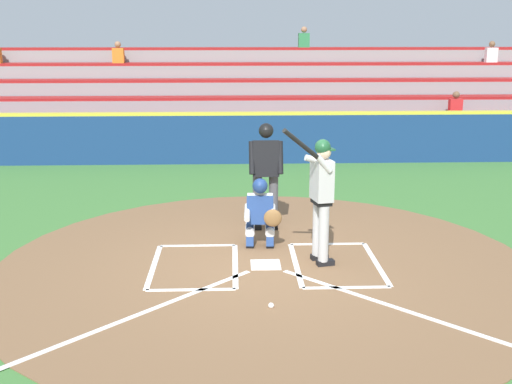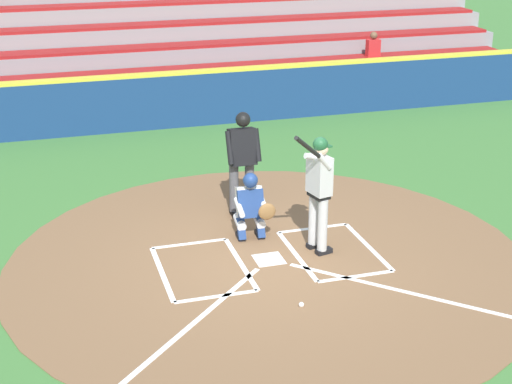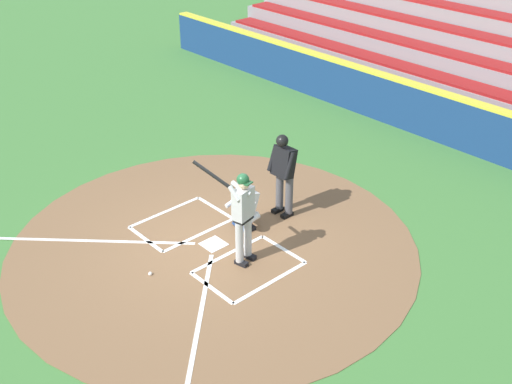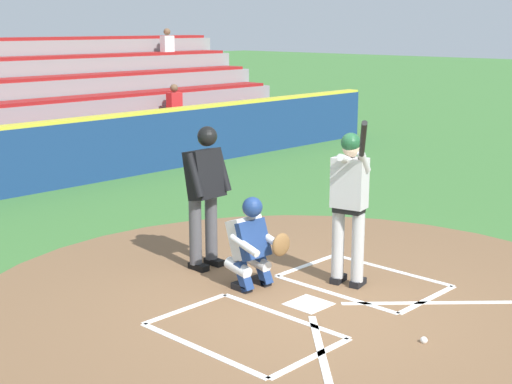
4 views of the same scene
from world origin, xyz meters
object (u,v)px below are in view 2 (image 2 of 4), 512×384
(batter, at_px, (319,186))
(baseball, at_px, (301,305))
(catcher, at_px, (251,205))
(plate_umpire, at_px, (242,156))

(batter, xyz_separation_m, baseball, (0.82, 1.55, -1.06))
(baseball, bearing_deg, catcher, -89.33)
(plate_umpire, bearing_deg, baseball, 88.28)
(plate_umpire, xyz_separation_m, baseball, (0.10, 3.30, -1.04))
(catcher, bearing_deg, plate_umpire, -97.53)
(catcher, distance_m, plate_umpire, 1.08)
(batter, distance_m, baseball, 2.05)
(baseball, bearing_deg, plate_umpire, -91.72)
(catcher, bearing_deg, baseball, 90.67)
(batter, bearing_deg, catcher, -43.08)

